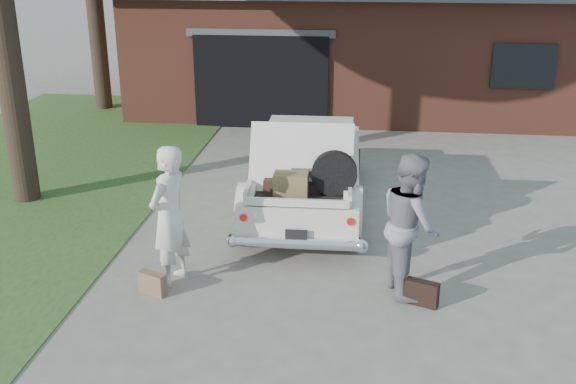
# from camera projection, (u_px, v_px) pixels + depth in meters

# --- Properties ---
(ground) EXTENTS (90.00, 90.00, 0.00)m
(ground) POSITION_uv_depth(u_px,v_px,m) (283.00, 287.00, 8.79)
(ground) COLOR gray
(ground) RESTS_ON ground
(grass_strip) EXTENTS (6.00, 16.00, 0.02)m
(grass_strip) POSITION_uv_depth(u_px,v_px,m) (2.00, 190.00, 12.17)
(grass_strip) COLOR #2D4C1E
(grass_strip) RESTS_ON ground
(house) EXTENTS (12.80, 7.80, 3.30)m
(house) POSITION_uv_depth(u_px,v_px,m) (368.00, 40.00, 18.79)
(house) COLOR brown
(house) RESTS_ON ground
(sedan) EXTENTS (1.87, 4.60, 1.79)m
(sedan) POSITION_uv_depth(u_px,v_px,m) (308.00, 170.00, 11.17)
(sedan) COLOR beige
(sedan) RESTS_ON ground
(woman_left) EXTENTS (0.64, 0.79, 1.87)m
(woman_left) POSITION_uv_depth(u_px,v_px,m) (169.00, 216.00, 8.61)
(woman_left) COLOR silver
(woman_left) RESTS_ON ground
(woman_right) EXTENTS (0.88, 1.03, 1.84)m
(woman_right) POSITION_uv_depth(u_px,v_px,m) (410.00, 224.00, 8.40)
(woman_right) COLOR gray
(woman_right) RESTS_ON ground
(suitcase_left) EXTENTS (0.39, 0.26, 0.29)m
(suitcase_left) POSITION_uv_depth(u_px,v_px,m) (153.00, 283.00, 8.57)
(suitcase_left) COLOR brown
(suitcase_left) RESTS_ON ground
(suitcase_right) EXTENTS (0.43, 0.28, 0.32)m
(suitcase_right) POSITION_uv_depth(u_px,v_px,m) (422.00, 293.00, 8.31)
(suitcase_right) COLOR black
(suitcase_right) RESTS_ON ground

